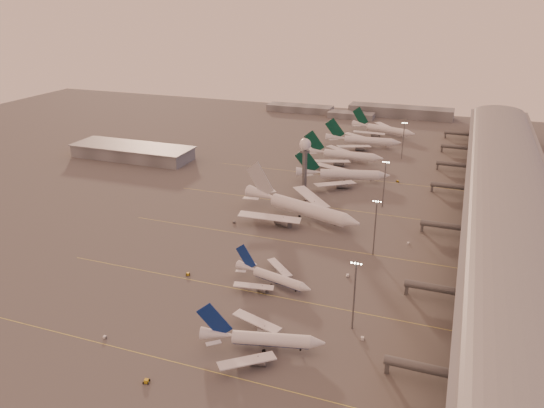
% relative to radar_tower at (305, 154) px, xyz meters
% --- Properties ---
extents(ground, '(700.00, 700.00, 0.00)m').
position_rel_radar_tower_xyz_m(ground, '(-5.00, -120.00, -20.95)').
color(ground, '#585555').
rests_on(ground, ground).
extents(taxiway_markings, '(180.00, 185.25, 0.02)m').
position_rel_radar_tower_xyz_m(taxiway_markings, '(25.00, -64.00, -20.94)').
color(taxiway_markings, '#ECE153').
rests_on(taxiway_markings, ground).
extents(terminal, '(57.00, 362.00, 23.04)m').
position_rel_radar_tower_xyz_m(terminal, '(102.88, -9.91, -10.43)').
color(terminal, black).
rests_on(terminal, ground).
extents(hangar, '(82.00, 27.00, 8.50)m').
position_rel_radar_tower_xyz_m(hangar, '(-125.00, 20.00, -16.63)').
color(hangar, slate).
rests_on(hangar, ground).
extents(radar_tower, '(6.40, 6.40, 31.10)m').
position_rel_radar_tower_xyz_m(radar_tower, '(0.00, 0.00, 0.00)').
color(radar_tower, '#5B5E63').
rests_on(radar_tower, ground).
extents(mast_a, '(3.60, 0.56, 25.00)m').
position_rel_radar_tower_xyz_m(mast_a, '(53.00, -120.00, -7.21)').
color(mast_a, '#5B5E63').
rests_on(mast_a, ground).
extents(mast_b, '(3.60, 0.56, 25.00)m').
position_rel_radar_tower_xyz_m(mast_b, '(50.00, -65.00, -7.21)').
color(mast_b, '#5B5E63').
rests_on(mast_b, ground).
extents(mast_c, '(3.60, 0.56, 25.00)m').
position_rel_radar_tower_xyz_m(mast_c, '(45.00, -10.00, -7.21)').
color(mast_c, '#5B5E63').
rests_on(mast_c, ground).
extents(mast_d, '(3.60, 0.56, 25.00)m').
position_rel_radar_tower_xyz_m(mast_d, '(43.00, 80.00, -7.21)').
color(mast_d, '#5B5E63').
rests_on(mast_d, ground).
extents(distant_horizon, '(165.00, 37.50, 9.00)m').
position_rel_radar_tower_xyz_m(distant_horizon, '(-2.38, 205.14, -17.06)').
color(distant_horizon, slate).
rests_on(distant_horizon, ground).
extents(narrowbody_near, '(38.96, 30.74, 15.46)m').
position_rel_radar_tower_xyz_m(narrowbody_near, '(29.28, -140.25, -17.82)').
color(narrowbody_near, white).
rests_on(narrowbody_near, ground).
extents(narrowbody_mid, '(33.21, 26.18, 13.21)m').
position_rel_radar_tower_xyz_m(narrowbody_mid, '(18.99, -102.60, -18.27)').
color(narrowbody_mid, white).
rests_on(narrowbody_mid, ground).
extents(widebody_white, '(64.54, 50.89, 23.55)m').
position_rel_radar_tower_xyz_m(widebody_white, '(9.78, -38.21, -16.87)').
color(widebody_white, white).
rests_on(widebody_white, ground).
extents(greentail_a, '(53.89, 42.99, 19.96)m').
position_rel_radar_tower_xyz_m(greentail_a, '(17.05, 20.76, -17.42)').
color(greentail_a, white).
rests_on(greentail_a, ground).
extents(greentail_b, '(52.68, 42.58, 19.15)m').
position_rel_radar_tower_xyz_m(greentail_b, '(8.21, 60.37, -17.57)').
color(greentail_b, white).
rests_on(greentail_b, ground).
extents(greentail_c, '(54.36, 43.76, 19.74)m').
position_rel_radar_tower_xyz_m(greentail_c, '(13.24, 99.97, -17.46)').
color(greentail_c, white).
rests_on(greentail_c, ground).
extents(greentail_d, '(51.61, 41.02, 19.41)m').
position_rel_radar_tower_xyz_m(greentail_d, '(21.07, 138.97, -17.52)').
color(greentail_d, white).
rests_on(greentail_d, ground).
extents(gsv_truck_a, '(4.77, 1.98, 1.89)m').
position_rel_radar_tower_xyz_m(gsv_truck_a, '(-19.40, -152.41, -19.99)').
color(gsv_truck_a, white).
rests_on(gsv_truck_a, ground).
extents(gsv_tug_near, '(3.11, 4.26, 1.10)m').
position_rel_radar_tower_xyz_m(gsv_tug_near, '(4.11, -165.70, -20.38)').
color(gsv_tug_near, gold).
rests_on(gsv_tug_near, ground).
extents(gsv_catering_a, '(5.24, 2.87, 4.11)m').
position_rel_radar_tower_xyz_m(gsv_catering_a, '(57.56, -124.89, -18.90)').
color(gsv_catering_a, white).
rests_on(gsv_catering_a, ground).
extents(gsv_tug_mid, '(3.51, 4.17, 1.03)m').
position_rel_radar_tower_xyz_m(gsv_tug_mid, '(-14.50, -107.33, -20.42)').
color(gsv_tug_mid, gold).
rests_on(gsv_tug_mid, ground).
extents(gsv_truck_b, '(5.73, 3.42, 2.18)m').
position_rel_radar_tower_xyz_m(gsv_truck_b, '(44.50, -86.78, -19.84)').
color(gsv_truck_b, white).
rests_on(gsv_truck_b, ground).
extents(gsv_truck_c, '(5.80, 3.26, 2.21)m').
position_rel_radar_tower_xyz_m(gsv_truck_c, '(-17.77, -55.02, -19.82)').
color(gsv_truck_c, '#515356').
rests_on(gsv_truck_c, ground).
extents(gsv_catering_b, '(4.64, 3.10, 3.50)m').
position_rel_radar_tower_xyz_m(gsv_catering_b, '(62.84, -49.56, -19.20)').
color(gsv_catering_b, white).
rests_on(gsv_catering_b, ground).
extents(gsv_tug_far, '(4.05, 3.96, 1.01)m').
position_rel_radar_tower_xyz_m(gsv_tug_far, '(5.67, -15.10, -20.43)').
color(gsv_tug_far, white).
rests_on(gsv_tug_far, ground).
extents(gsv_truck_d, '(3.13, 5.98, 2.30)m').
position_rel_radar_tower_xyz_m(gsv_truck_d, '(-30.49, 5.08, -19.78)').
color(gsv_truck_d, gold).
rests_on(gsv_truck_d, ground).
extents(gsv_tug_hangar, '(3.86, 3.30, 0.95)m').
position_rel_radar_tower_xyz_m(gsv_tug_hangar, '(47.01, 31.80, -20.46)').
color(gsv_tug_hangar, gold).
rests_on(gsv_tug_hangar, ground).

